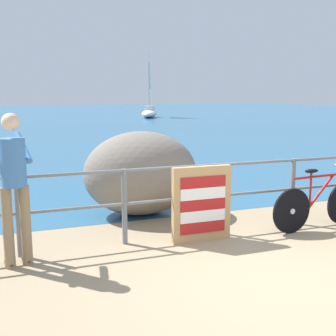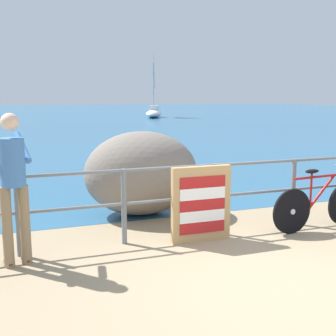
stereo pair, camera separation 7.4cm
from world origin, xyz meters
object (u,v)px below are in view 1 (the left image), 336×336
breakwater_boulder_main (141,173)px  sailboat (149,110)px  person_at_railing (14,182)px  bicycle (327,197)px  folded_deckchair_stack (202,204)px

breakwater_boulder_main → sailboat: (9.94, 30.50, 0.01)m
person_at_railing → breakwater_boulder_main: 2.59m
bicycle → folded_deckchair_stack: size_ratio=1.63×
person_at_railing → sailboat: size_ratio=0.29×
bicycle → breakwater_boulder_main: breakwater_boulder_main is taller
bicycle → sailboat: 33.05m
person_at_railing → bicycle: bearing=-104.0°
person_at_railing → folded_deckchair_stack: size_ratio=1.71×
bicycle → folded_deckchair_stack: bearing=172.2°
person_at_railing → sailboat: bearing=-33.6°
folded_deckchair_stack → sailboat: bearing=73.4°
bicycle → person_at_railing: size_ratio=0.95×
bicycle → breakwater_boulder_main: (-2.40, 1.68, 0.23)m
bicycle → sailboat: size_ratio=0.28×
bicycle → person_at_railing: 4.42m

